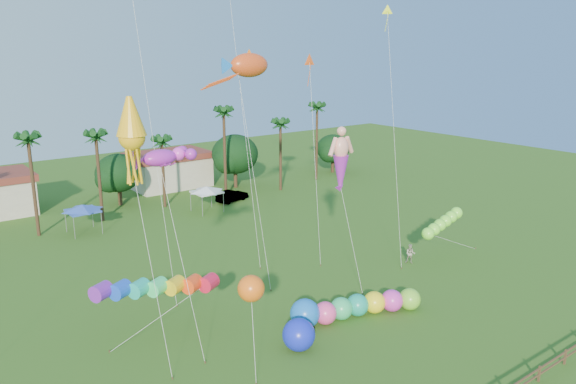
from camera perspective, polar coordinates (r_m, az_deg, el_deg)
ground at (r=35.72m, az=10.29°, el=-17.44°), size 160.00×160.00×0.00m
tree_line at (r=70.69m, az=-14.65°, el=2.23°), size 69.46×8.91×11.00m
buildings_row at (r=74.59m, az=-21.06°, el=0.55°), size 35.00×7.00×4.00m
tent_row at (r=60.89m, az=-19.97°, el=-1.62°), size 31.00×4.00×0.60m
car_b at (r=70.44m, az=-5.69°, el=-0.38°), size 4.63×2.48×1.45m
spectator_b at (r=51.47m, az=12.33°, el=-6.16°), size 1.05×1.09×1.76m
caterpillar_inflatable at (r=40.92m, az=6.49°, el=-11.52°), size 9.94×4.65×2.06m
blue_ball at (r=36.75m, az=1.10°, el=-14.30°), size 2.11×2.11×2.11m
rainbow_tube at (r=38.61m, az=-10.74°, el=-9.78°), size 9.09×3.54×3.61m
green_worm at (r=50.62m, az=14.04°, el=-4.13°), size 10.11×2.98×3.61m
orange_ball_kite at (r=33.01m, az=-3.76°, el=-9.76°), size 1.83×2.54×6.01m
merman_kite at (r=43.89m, az=5.38°, el=2.87°), size 2.45×4.12×12.42m
fish_kite at (r=45.25m, az=-3.95°, el=12.73°), size 5.30×5.76×18.43m
squid_kite at (r=33.64m, az=-15.58°, el=5.36°), size 2.27×5.04×16.18m
lobster_kite at (r=35.18m, az=-12.89°, el=3.39°), size 4.02×5.40×12.95m
delta_kite_red at (r=50.37m, az=2.22°, el=12.89°), size 2.40×4.04×18.22m
delta_kite_yellow at (r=51.06m, az=10.10°, el=16.95°), size 2.31×5.12×22.29m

